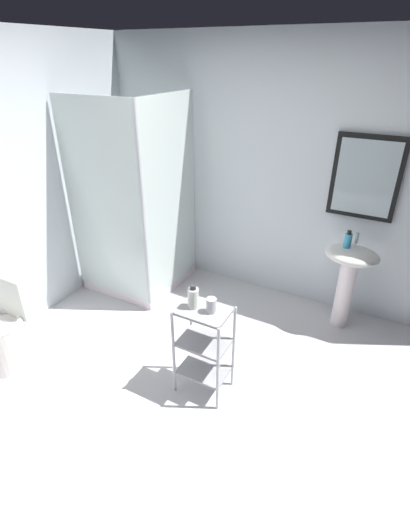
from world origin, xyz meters
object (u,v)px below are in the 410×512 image
object	(u,v)px
hand_soap_bottle	(348,240)
rinse_cup	(211,305)
lotion_bottle_white	(193,297)
toilet	(7,329)
storage_cart	(204,344)
shower_stall	(140,248)
pedestal_sink	(349,272)

from	to	relation	value
hand_soap_bottle	rinse_cup	xyz separation A→B (m)	(-0.65, -1.30, -0.08)
hand_soap_bottle	lotion_bottle_white	size ratio (longest dim) A/B	0.87
hand_soap_bottle	lotion_bottle_white	world-z (taller)	hand_soap_bottle
toilet	rinse_cup	distance (m)	1.75
storage_cart	hand_soap_bottle	bearing A→B (deg)	61.43
toilet	lotion_bottle_white	distance (m)	1.63
shower_stall	storage_cart	distance (m)	1.62
lotion_bottle_white	shower_stall	bearing A→B (deg)	141.14
hand_soap_bottle	lotion_bottle_white	bearing A→B (deg)	-121.14
pedestal_sink	rinse_cup	world-z (taller)	rinse_cup
pedestal_sink	lotion_bottle_white	distance (m)	1.58
pedestal_sink	hand_soap_bottle	xyz separation A→B (m)	(-0.06, -0.00, 0.30)
rinse_cup	pedestal_sink	bearing A→B (deg)	61.42
pedestal_sink	storage_cart	bearing A→B (deg)	-120.38
toilet	shower_stall	bearing A→B (deg)	79.75
toilet	lotion_bottle_white	size ratio (longest dim) A/B	4.23
pedestal_sink	lotion_bottle_white	xyz separation A→B (m)	(-0.85, -1.31, 0.24)
pedestal_sink	rinse_cup	distance (m)	1.50
pedestal_sink	toilet	distance (m)	2.94
toilet	lotion_bottle_white	world-z (taller)	lotion_bottle_white
shower_stall	toilet	xyz separation A→B (m)	(-0.26, -1.46, -0.15)
shower_stall	hand_soap_bottle	world-z (taller)	shower_stall
lotion_bottle_white	rinse_cup	bearing A→B (deg)	3.56
shower_stall	hand_soap_bottle	bearing A→B (deg)	9.25
rinse_cup	storage_cart	bearing A→B (deg)	-176.39
toilet	storage_cart	world-z (taller)	toilet
toilet	storage_cart	size ratio (longest dim) A/B	1.03
lotion_bottle_white	toilet	bearing A→B (deg)	-162.04
hand_soap_bottle	lotion_bottle_white	distance (m)	1.53
rinse_cup	toilet	bearing A→B (deg)	-163.20
lotion_bottle_white	rinse_cup	xyz separation A→B (m)	(0.14, 0.01, -0.03)
shower_stall	rinse_cup	bearing A→B (deg)	-35.67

